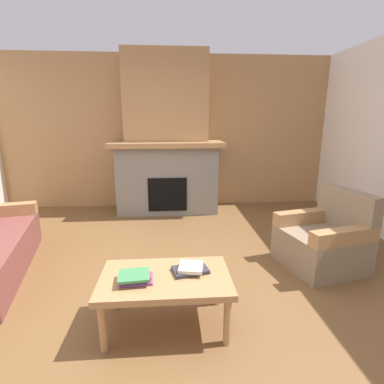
% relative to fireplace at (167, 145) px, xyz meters
% --- Properties ---
extents(ground, '(9.00, 9.00, 0.00)m').
position_rel_fireplace_xyz_m(ground, '(0.00, -2.62, -1.16)').
color(ground, brown).
extents(wall_back_wood_panel, '(6.00, 0.12, 2.70)m').
position_rel_fireplace_xyz_m(wall_back_wood_panel, '(0.00, 0.38, 0.19)').
color(wall_back_wood_panel, '#A87A4C').
rests_on(wall_back_wood_panel, ground).
extents(fireplace, '(1.90, 0.82, 2.70)m').
position_rel_fireplace_xyz_m(fireplace, '(0.00, 0.00, 0.00)').
color(fireplace, gray).
rests_on(fireplace, ground).
extents(armchair, '(0.91, 0.91, 0.85)m').
position_rel_fireplace_xyz_m(armchair, '(1.74, -2.21, -0.87)').
color(armchair, '#847056').
rests_on(armchair, ground).
extents(coffee_table, '(1.00, 0.60, 0.43)m').
position_rel_fireplace_xyz_m(coffee_table, '(0.00, -3.08, -0.79)').
color(coffee_table, '#A87A4C').
rests_on(coffee_table, ground).
extents(book_stack_near_edge, '(0.26, 0.23, 0.07)m').
position_rel_fireplace_xyz_m(book_stack_near_edge, '(-0.22, -3.13, -0.70)').
color(book_stack_near_edge, '#7A3D84').
rests_on(book_stack_near_edge, coffee_table).
extents(book_stack_center, '(0.31, 0.24, 0.06)m').
position_rel_fireplace_xyz_m(book_stack_center, '(0.20, -3.02, -0.71)').
color(book_stack_center, '#2D2D33').
rests_on(book_stack_center, coffee_table).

